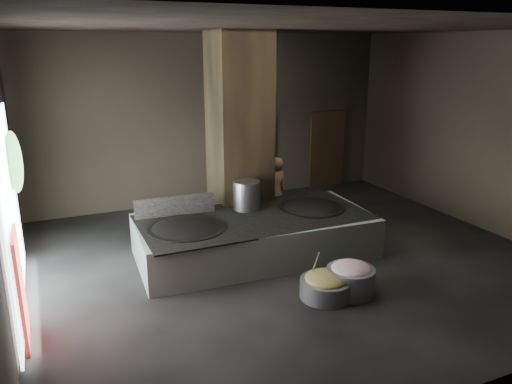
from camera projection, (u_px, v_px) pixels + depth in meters
name	position (u px, v px, depth m)	size (l,w,h in m)	color
floor	(289.00, 261.00, 10.20)	(10.00, 9.00, 0.10)	black
ceiling	(294.00, 24.00, 8.90)	(10.00, 9.00, 0.10)	black
back_wall	(213.00, 119.00, 13.54)	(10.00, 0.10, 4.50)	black
front_wall	(481.00, 226.00, 5.56)	(10.00, 0.10, 4.50)	black
right_wall	(485.00, 132.00, 11.50)	(0.10, 9.00, 4.50)	black
pillar	(239.00, 136.00, 11.10)	(1.20, 1.20, 4.50)	black
hearth_platform	(255.00, 236.00, 10.26)	(4.74, 2.27, 0.83)	#9DAE9D
platform_cap	(255.00, 217.00, 10.15)	(4.64, 2.23, 0.03)	black
wok_left	(187.00, 232.00, 9.56)	(1.50, 1.50, 0.41)	black
wok_left_rim	(187.00, 228.00, 9.54)	(1.53, 1.53, 0.05)	black
wok_right	(311.00, 211.00, 10.73)	(1.39, 1.39, 0.39)	black
wok_right_rim	(311.00, 208.00, 10.71)	(1.42, 1.42, 0.05)	black
stock_pot	(247.00, 195.00, 10.56)	(0.58, 0.58, 0.62)	#93959A
splash_guard	(175.00, 206.00, 10.19)	(1.65, 0.06, 0.41)	black
cook	(275.00, 191.00, 11.88)	(0.61, 0.39, 1.67)	#9B724F
veg_basin	(326.00, 288.00, 8.58)	(0.90, 0.90, 0.33)	slate
veg_fill	(326.00, 279.00, 8.53)	(0.74, 0.74, 0.23)	olive
ladle	(314.00, 266.00, 8.55)	(0.03, 0.03, 0.71)	#93959A
meat_basin	(350.00, 281.00, 8.72)	(0.84, 0.84, 0.46)	slate
meat_fill	(351.00, 269.00, 8.65)	(0.70, 0.70, 0.27)	tan
doorway_near	(255.00, 157.00, 14.24)	(1.18, 0.08, 2.38)	black
doorway_near_glow	(259.00, 158.00, 14.45)	(0.84, 0.04, 2.00)	#8C6647
doorway_far	(327.00, 150.00, 15.17)	(1.18, 0.08, 2.38)	black
doorway_far_glow	(329.00, 150.00, 15.43)	(0.79, 0.04, 1.88)	#8C6647
left_opening	(11.00, 213.00, 7.99)	(0.04, 4.20, 3.10)	white
pavilion_sliver	(21.00, 289.00, 7.09)	(0.05, 0.90, 1.70)	maroon
tree_silhouette	(14.00, 162.00, 8.83)	(0.28, 1.10, 1.10)	#194714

